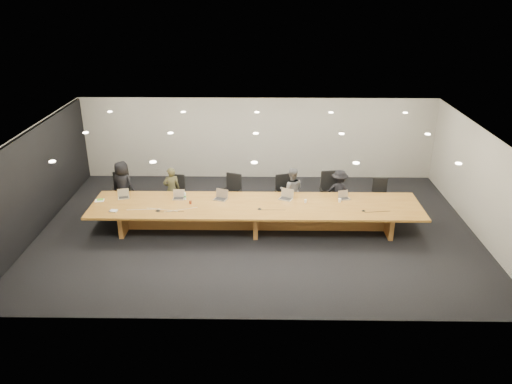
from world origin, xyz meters
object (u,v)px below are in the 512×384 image
(chair_mid_left, at_px, (231,193))
(mic_left, at_px, (158,210))
(water_bottle, at_px, (185,196))
(chair_far_left, at_px, (122,191))
(chair_far_right, at_px, (381,196))
(conference_table, at_px, (256,212))
(laptop_c, at_px, (220,195))
(mic_center, at_px, (259,209))
(chair_right, at_px, (330,192))
(amber_mug, at_px, (190,202))
(paper_cup_far, at_px, (340,200))
(laptop_e, at_px, (345,195))
(laptop_a, at_px, (123,194))
(laptop_d, at_px, (286,195))
(mic_right, at_px, (364,211))
(person_c, at_px, (292,191))
(chair_mid_right, at_px, (285,193))
(chair_left, at_px, (176,192))
(paper_cup_near, at_px, (306,201))
(av_box, at_px, (113,211))
(laptop_b, at_px, (178,195))
(person_d, at_px, (339,191))
(person_a, at_px, (123,186))
(person_b, at_px, (172,189))

(chair_mid_left, bearing_deg, mic_left, -118.77)
(water_bottle, bearing_deg, chair_far_left, 154.12)
(chair_far_right, bearing_deg, conference_table, -164.15)
(water_bottle, bearing_deg, laptop_c, 0.82)
(conference_table, bearing_deg, mic_center, -69.89)
(chair_right, bearing_deg, amber_mug, -168.19)
(paper_cup_far, bearing_deg, laptop_e, 51.64)
(laptop_a, distance_m, laptop_d, 4.55)
(chair_far_left, relative_size, water_bottle, 5.63)
(laptop_c, xyz_separation_m, mic_right, (3.87, -0.68, -0.13))
(person_c, height_order, laptop_a, person_c)
(chair_far_left, distance_m, chair_mid_right, 4.91)
(chair_far_right, height_order, laptop_e, chair_far_right)
(conference_table, relative_size, mic_left, 65.74)
(chair_left, bearing_deg, chair_mid_right, 6.95)
(chair_far_right, height_order, paper_cup_near, chair_far_right)
(chair_left, relative_size, mic_right, 10.15)
(conference_table, xyz_separation_m, av_box, (-3.77, -0.48, 0.24))
(chair_right, distance_m, laptop_b, 4.47)
(person_d, bearing_deg, person_a, 14.75)
(laptop_a, xyz_separation_m, laptop_c, (2.73, -0.07, 0.02))
(amber_mug, bearing_deg, chair_far_left, 150.44)
(laptop_d, bearing_deg, water_bottle, -154.35)
(laptop_e, bearing_deg, mic_left, 172.21)
(mic_right, bearing_deg, mic_center, 178.46)
(laptop_b, bearing_deg, mic_right, -8.36)
(chair_left, bearing_deg, laptop_d, -8.19)
(person_b, bearing_deg, laptop_d, 147.37)
(person_d, xyz_separation_m, paper_cup_far, (-0.12, -0.95, 0.14))
(laptop_b, bearing_deg, chair_left, 103.50)
(av_box, bearing_deg, chair_far_right, 23.51)
(laptop_b, xyz_separation_m, paper_cup_near, (3.54, -0.20, -0.08))
(person_b, height_order, laptop_e, person_b)
(person_b, bearing_deg, chair_left, -147.27)
(chair_right, height_order, person_d, person_d)
(laptop_c, height_order, mic_left, laptop_c)
(conference_table, relative_size, chair_mid_right, 8.13)
(person_b, distance_m, amber_mug, 1.39)
(laptop_d, height_order, paper_cup_far, laptop_d)
(person_d, xyz_separation_m, water_bottle, (-4.42, -0.85, 0.19))
(conference_table, distance_m, laptop_b, 2.23)
(chair_left, relative_size, chair_mid_right, 0.94)
(chair_far_right, bearing_deg, chair_far_left, 177.01)
(person_c, bearing_deg, paper_cup_near, 110.00)
(laptop_d, bearing_deg, chair_mid_left, 175.35)
(water_bottle, bearing_deg, chair_left, 112.68)
(mic_center, bearing_deg, chair_right, 36.48)
(amber_mug, height_order, av_box, amber_mug)
(paper_cup_far, bearing_deg, person_d, 82.84)
(laptop_a, distance_m, water_bottle, 1.75)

